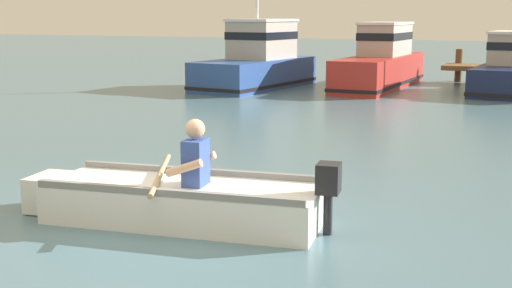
% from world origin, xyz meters
% --- Properties ---
extents(ground_plane, '(120.00, 120.00, 0.00)m').
position_xyz_m(ground_plane, '(0.00, 0.00, 0.00)').
color(ground_plane, slate).
extents(rowboat_with_person, '(3.73, 1.83, 1.19)m').
position_xyz_m(rowboat_with_person, '(-0.11, 0.53, 0.25)').
color(rowboat_with_person, white).
rests_on(rowboat_with_person, ground).
extents(moored_boat_blue, '(2.63, 5.15, 4.91)m').
position_xyz_m(moored_boat_blue, '(-5.02, 14.14, 0.82)').
color(moored_boat_blue, '#2D519E').
rests_on(moored_boat_blue, ground).
extents(moored_boat_red, '(1.79, 6.22, 2.11)m').
position_xyz_m(moored_boat_red, '(-1.36, 15.89, 0.79)').
color(moored_boat_red, '#B72D28').
rests_on(moored_boat_red, ground).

